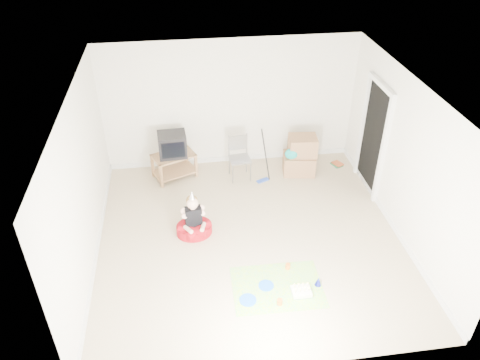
{
  "coord_description": "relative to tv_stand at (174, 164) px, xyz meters",
  "views": [
    {
      "loc": [
        -0.98,
        -5.9,
        5.19
      ],
      "look_at": [
        -0.1,
        0.4,
        0.9
      ],
      "focal_mm": 35.0,
      "sensor_mm": 36.0,
      "label": 1
    }
  ],
  "objects": [
    {
      "name": "seated_woman",
      "position": [
        0.28,
        -1.8,
        -0.1
      ],
      "size": [
        0.68,
        0.68,
        0.87
      ],
      "color": "#A60F18",
      "rests_on": "ground"
    },
    {
      "name": "orange_cup_far",
      "position": [
        1.39,
        -3.53,
        -0.24
      ],
      "size": [
        0.09,
        0.09,
        0.09
      ],
      "primitive_type": "cylinder",
      "rotation": [
        0.0,
        0.0,
        0.23
      ],
      "color": "orange",
      "rests_on": "party_mat"
    },
    {
      "name": "blue_party_hat",
      "position": [
        2.03,
        -3.25,
        -0.21
      ],
      "size": [
        0.11,
        0.11,
        0.15
      ],
      "primitive_type": "cone",
      "rotation": [
        0.0,
        0.0,
        -0.04
      ],
      "color": "#171CA7",
      "rests_on": "party_mat"
    },
    {
      "name": "orange_cup_near",
      "position": [
        1.66,
        -2.85,
        -0.25
      ],
      "size": [
        0.08,
        0.08,
        0.08
      ],
      "primitive_type": "cylinder",
      "rotation": [
        0.0,
        0.0,
        0.06
      ],
      "color": "orange",
      "rests_on": "party_mat"
    },
    {
      "name": "birthday_cake",
      "position": [
        1.74,
        -3.38,
        -0.25
      ],
      "size": [
        0.28,
        0.22,
        0.14
      ],
      "color": "white",
      "rests_on": "party_mat"
    },
    {
      "name": "cardboard_boxes",
      "position": [
        2.5,
        -0.19,
        0.09
      ],
      "size": [
        0.69,
        0.56,
        0.79
      ],
      "color": "#966B48",
      "rests_on": "ground"
    },
    {
      "name": "blue_plate_near",
      "position": [
        1.27,
        -3.16,
        -0.28
      ],
      "size": [
        0.24,
        0.24,
        0.01
      ],
      "primitive_type": "cylinder",
      "rotation": [
        0.0,
        0.0,
        -0.06
      ],
      "color": "blue",
      "rests_on": "party_mat"
    },
    {
      "name": "crt_tv",
      "position": [
        0.0,
        0.0,
        0.44
      ],
      "size": [
        0.56,
        0.47,
        0.46
      ],
      "primitive_type": "cube",
      "rotation": [
        0.0,
        0.0,
        0.06
      ],
      "color": "black",
      "rests_on": "tv_stand"
    },
    {
      "name": "blue_plate_far",
      "position": [
        0.96,
        -3.4,
        -0.28
      ],
      "size": [
        0.32,
        0.32,
        0.01
      ],
      "primitive_type": "cylinder",
      "rotation": [
        0.0,
        0.0,
        0.36
      ],
      "color": "blue",
      "rests_on": "party_mat"
    },
    {
      "name": "doorway_recess",
      "position": [
        3.67,
        -0.84,
        0.73
      ],
      "size": [
        0.02,
        0.9,
        2.05
      ],
      "primitive_type": "cube",
      "color": "black",
      "rests_on": "ground"
    },
    {
      "name": "party_mat",
      "position": [
        1.43,
        -3.2,
        -0.29
      ],
      "size": [
        1.35,
        0.99,
        0.01
      ],
      "primitive_type": "cube",
      "rotation": [
        0.0,
        0.0,
        -0.02
      ],
      "color": "#DA2D6E",
      "rests_on": "ground"
    },
    {
      "name": "ground",
      "position": [
        1.19,
        -2.04,
        -0.29
      ],
      "size": [
        5.0,
        5.0,
        0.0
      ],
      "primitive_type": "plane",
      "color": "#C4AE8C",
      "rests_on": "ground"
    },
    {
      "name": "floor_mop",
      "position": [
        1.72,
        -0.41,
        -0.03
      ],
      "size": [
        0.27,
        0.32,
        1.01
      ],
      "color": "blue",
      "rests_on": "ground"
    },
    {
      "name": "folding_chair",
      "position": [
        1.28,
        -0.22,
        0.13
      ],
      "size": [
        0.43,
        0.41,
        0.88
      ],
      "color": "gray",
      "rests_on": "ground"
    },
    {
      "name": "book_pile",
      "position": [
        3.36,
        -0.04,
        -0.27
      ],
      "size": [
        0.24,
        0.27,
        0.05
      ],
      "color": "#267247",
      "rests_on": "ground"
    },
    {
      "name": "tv_stand",
      "position": [
        0.0,
        0.0,
        0.0
      ],
      "size": [
        0.93,
        0.77,
        0.5
      ],
      "color": "#9B6E46",
      "rests_on": "ground"
    }
  ]
}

